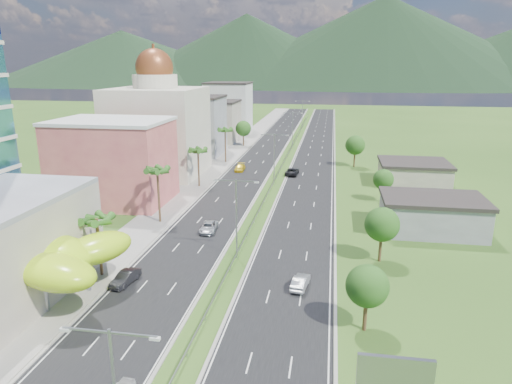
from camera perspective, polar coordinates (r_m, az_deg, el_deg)
The scene contains 33 objects.
ground at distance 53.90m, azimuth -4.62°, elevation -12.45°, with size 500.00×500.00×0.00m, color #2D5119.
road_left at distance 139.69m, azimuth 1.27°, elevation 5.32°, with size 11.00×260.00×0.04m, color black.
road_right at distance 138.41m, azimuth 7.45°, elevation 5.09°, with size 11.00×260.00×0.04m, color black.
sidewalk_left at distance 141.32m, azimuth -2.56°, elevation 5.45°, with size 7.00×260.00×0.12m, color gray.
median_guardrail at distance 121.14m, azimuth 3.57°, elevation 3.95°, with size 0.10×216.06×0.76m.
streetlight_median_b at distance 60.22m, azimuth -2.48°, elevation -2.32°, with size 6.04×0.25×11.00m.
streetlight_median_c at distance 98.51m, azimuth 2.30°, elevation 4.85°, with size 6.04×0.25×11.00m.
streetlight_median_d at distance 142.71m, azimuth 4.59°, elevation 8.23°, with size 6.04×0.25×11.00m.
streetlight_median_e at distance 187.30m, azimuth 5.81°, elevation 10.01°, with size 6.04×0.25×11.00m.
lime_canopy at distance 56.57m, azimuth -26.02°, elevation -7.11°, with size 18.00×15.00×7.40m.
pink_shophouse at distance 89.43m, azimuth -17.36°, elevation 3.50°, with size 20.00×15.00×15.00m, color #BB4C52.
domed_building at distance 109.49m, azimuth -12.18°, elevation 8.06°, with size 20.00×20.00×28.70m.
midrise_grey at distance 133.00m, azimuth -7.77°, elevation 8.13°, with size 16.00×15.00×16.00m, color gray.
midrise_beige at distance 154.18m, azimuth -5.34°, elevation 8.69°, with size 16.00×15.00×13.00m, color gray.
midrise_white at distance 176.12m, azimuth -3.45°, elevation 10.43°, with size 16.00×15.00×18.00m, color silver.
billboard at distance 35.39m, azimuth 16.93°, elevation -21.50°, with size 5.20×0.35×6.20m.
shed_near at distance 76.32m, azimuth 21.13°, elevation -2.80°, with size 15.00×10.00×5.00m, color gray.
shed_far at distance 105.19m, azimuth 19.08°, elevation 2.16°, with size 14.00×12.00×4.40m, color gray.
palm_tree_b at distance 58.25m, azimuth -19.29°, elevation -3.54°, with size 3.60×3.60×8.10m.
palm_tree_c at distance 75.24m, azimuth -12.24°, elevation 2.42°, with size 3.60×3.60×9.60m.
palm_tree_d at distance 96.70m, azimuth -7.26°, elevation 5.01°, with size 3.60×3.60×8.60m.
palm_tree_e at distance 120.40m, azimuth -3.88°, elevation 7.59°, with size 3.60×3.60×9.40m.
leafy_tree_lfar at distance 144.99m, azimuth -1.59°, elevation 7.93°, with size 4.90×4.90×8.05m.
leafy_tree_ra at distance 46.09m, azimuth 13.73°, elevation -11.37°, with size 4.20×4.20×6.90m.
leafy_tree_rb at distance 61.84m, azimuth 15.48°, elevation -3.95°, with size 4.55×4.55×7.47m.
leafy_tree_rc at distance 89.10m, azimuth 15.64°, elevation 1.53°, with size 3.85×3.85×6.33m.
leafy_tree_rd at distance 117.83m, azimuth 12.30°, elevation 5.74°, with size 4.90×4.90×8.05m.
mountain_ridge at distance 498.95m, azimuth 15.29°, elevation 12.36°, with size 860.00×140.00×90.00m, color black, non-canonical shape.
car_dark_left at distance 57.43m, azimuth -16.02°, elevation -10.29°, with size 1.61×4.63×1.52m, color black.
car_silver_mid_left at distance 71.87m, azimuth -5.94°, elevation -4.39°, with size 2.36×5.12×1.42m, color #A4A7AC.
car_yellow_far_left at distance 111.76m, azimuth -2.02°, elevation 3.07°, with size 2.19×5.38×1.56m, color gold.
car_silver_right at distance 54.71m, azimuth 5.57°, elevation -11.10°, with size 1.55×4.45×1.47m, color #9E9FA5.
car_dark_far_right at distance 107.86m, azimuth 4.53°, elevation 2.58°, with size 2.73×5.92×1.65m, color black.
Camera 1 is at (11.92, -45.97, 25.49)m, focal length 32.00 mm.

